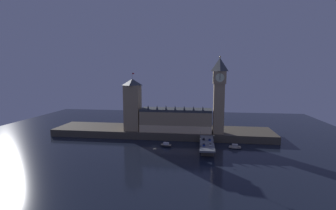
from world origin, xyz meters
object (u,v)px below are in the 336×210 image
Objects in this scene: pedestrian_near_rail at (201,146)px; street_lamp_mid at (214,138)px; victoria_tower at (133,105)px; street_lamp_near at (200,142)px; street_lamp_far at (200,133)px; boat_upstream at (166,145)px; car_southbound_trail at (210,140)px; pedestrian_far_rail at (201,137)px; car_northbound_trail at (204,145)px; car_southbound_lead at (210,145)px; car_northbound_lead at (204,139)px; pedestrian_mid_walk at (213,142)px; clock_tower at (219,93)px; boat_downstream at (235,147)px.

street_lamp_mid is (10.54, 13.77, 3.06)m from pedestrian_near_rail.
street_lamp_near is at bearing -36.03° from victoria_tower.
street_lamp_far is 0.60× the size of boat_upstream.
street_lamp_near is (-8.00, -20.69, 3.87)m from car_southbound_trail.
pedestrian_near_rail is at bearing -90.00° from pedestrian_far_rail.
victoria_tower is 85.32m from street_lamp_near.
victoria_tower is at bearing 164.00° from street_lamp_far.
car_northbound_trail reaches higher than car_southbound_lead.
boat_upstream is at bearing -177.48° from car_southbound_trail.
car_northbound_trail is 2.71× the size of pedestrian_far_rail.
car_northbound_trail is at bearing -90.00° from car_northbound_lead.
street_lamp_near is at bearing -143.65° from car_southbound_lead.
street_lamp_far is at bearing 19.64° from boat_upstream.
pedestrian_mid_walk reaches higher than car_northbound_lead.
clock_tower is at bearing 60.21° from car_northbound_lead.
street_lamp_far reaches higher than car_northbound_trail.
pedestrian_near_rail is (67.20, -47.64, -25.04)m from victoria_tower.
pedestrian_far_rail is 0.15× the size of boat_downstream.
clock_tower is 15.92× the size of car_northbound_trail.
victoria_tower is 14.61× the size of car_southbound_trail.
street_lamp_far is at bearing 122.39° from pedestrian_mid_walk.
street_lamp_near reaches higher than boat_upstream.
car_southbound_lead is (74.80, -42.70, -25.20)m from victoria_tower.
victoria_tower is at bearing 163.56° from pedestrian_far_rail.
boat_upstream reaches higher than boat_downstream.
victoria_tower is at bearing 144.67° from pedestrian_near_rail.
pedestrian_mid_walk is (-5.98, -33.24, -37.47)m from clock_tower.
clock_tower is at bearing 47.04° from pedestrian_far_rail.
car_southbound_lead is at bearing -108.38° from street_lamp_mid.
street_lamp_mid is at bearing -43.58° from car_northbound_lead.
pedestrian_near_rail is 28.67m from street_lamp_far.
street_lamp_mid is 0.58× the size of boat_downstream.
car_northbound_lead is at bearing 162.04° from car_southbound_trail.
clock_tower is at bearing 70.34° from pedestrian_near_rail.
pedestrian_far_rail is at bearing 133.31° from car_southbound_trail.
boat_downstream is (21.11, 1.19, -5.81)m from car_southbound_trail.
car_northbound_trail reaches higher than boat_upstream.
pedestrian_mid_walk reaches higher than car_northbound_trail.
car_northbound_lead is 0.74× the size of street_lamp_far.
car_northbound_lead is 2.92× the size of pedestrian_mid_walk.
car_southbound_trail is at bearing 107.87° from pedestrian_mid_walk.
boat_downstream is at bearing -0.99° from car_northbound_lead.
pedestrian_near_rail is at bearing -31.55° from boat_upstream.
victoria_tower is 9.03× the size of street_lamp_mid.
victoria_tower is 34.57× the size of pedestrian_mid_walk.
car_southbound_trail is (-0.00, 14.80, -0.02)m from car_southbound_lead.
pedestrian_far_rail is 0.26× the size of street_lamp_mid.
pedestrian_near_rail is (-7.60, -4.94, 0.16)m from car_southbound_lead.
victoria_tower is 57.05m from boat_upstream.
clock_tower is 43.20× the size of pedestrian_far_rail.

